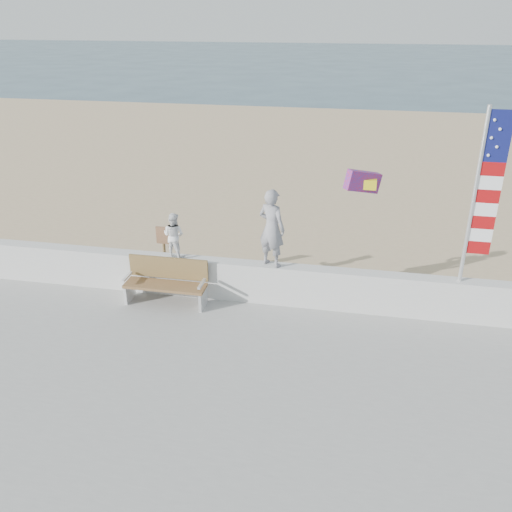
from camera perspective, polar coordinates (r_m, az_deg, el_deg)
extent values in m
plane|color=#2A4554|center=(10.66, -2.98, -10.51)|extent=(220.00, 220.00, 0.00)
cube|color=tan|center=(18.61, 3.72, 5.39)|extent=(90.00, 40.00, 0.08)
cube|color=silver|center=(12.01, -0.75, -2.66)|extent=(30.00, 0.35, 0.90)
imported|color=gray|center=(11.39, 1.66, 2.95)|extent=(0.73, 0.63, 1.70)
imported|color=white|center=(12.04, -8.65, 2.17)|extent=(0.57, 0.49, 1.03)
cube|color=brown|center=(12.00, -9.54, -3.10)|extent=(1.80, 0.50, 0.06)
cube|color=brown|center=(12.09, -9.20, -1.22)|extent=(1.80, 0.05, 0.50)
cube|color=white|center=(12.42, -13.15, -3.69)|extent=(0.06, 0.50, 0.40)
cube|color=white|center=(12.20, -13.42, -2.14)|extent=(0.06, 0.45, 0.05)
cube|color=silver|center=(11.86, -5.59, -4.53)|extent=(0.06, 0.50, 0.40)
cube|color=silver|center=(11.63, -5.74, -2.92)|extent=(0.06, 0.45, 0.05)
cylinder|color=silver|center=(11.17, 21.93, 5.61)|extent=(0.08, 0.08, 3.50)
cube|color=#0F1451|center=(10.92, 24.18, 11.43)|extent=(0.44, 0.02, 0.95)
cube|color=#9E0A0C|center=(11.54, 22.33, 0.84)|extent=(0.44, 0.02, 0.26)
cube|color=white|center=(11.45, 22.54, 2.05)|extent=(0.44, 0.02, 0.26)
cube|color=#9E0A0C|center=(11.36, 22.75, 3.28)|extent=(0.44, 0.02, 0.26)
cube|color=white|center=(11.27, 22.97, 4.53)|extent=(0.44, 0.02, 0.26)
cube|color=#9E0A0C|center=(11.20, 23.19, 5.80)|extent=(0.44, 0.02, 0.26)
cube|color=white|center=(11.12, 23.41, 7.08)|extent=(0.44, 0.02, 0.26)
cube|color=#9E0A0C|center=(11.06, 23.64, 8.38)|extent=(0.44, 0.02, 0.26)
sphere|color=white|center=(10.96, 23.26, 9.72)|extent=(0.06, 0.06, 0.06)
sphere|color=white|center=(10.95, 24.02, 10.45)|extent=(0.06, 0.06, 0.06)
sphere|color=white|center=(10.89, 23.55, 11.34)|extent=(0.06, 0.06, 0.06)
sphere|color=white|center=(10.89, 24.31, 12.07)|extent=(0.06, 0.06, 0.06)
sphere|color=white|center=(10.83, 23.83, 12.97)|extent=(0.06, 0.06, 0.06)
cube|color=red|center=(12.27, 11.16, 7.72)|extent=(0.85, 0.66, 0.60)
cube|color=yellow|center=(12.29, 11.85, 7.44)|extent=(0.31, 0.23, 0.22)
cylinder|color=brown|center=(13.06, -9.56, -0.44)|extent=(0.07, 0.07, 1.20)
cube|color=brown|center=(12.79, -9.79, 2.17)|extent=(0.32, 0.03, 0.42)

